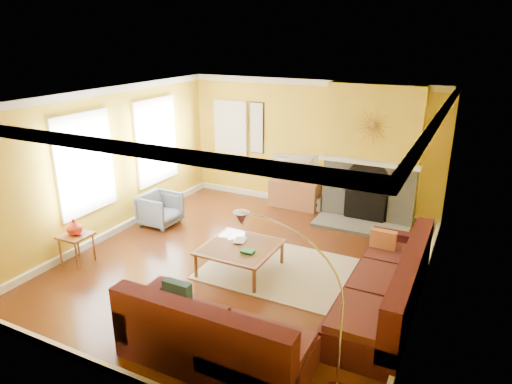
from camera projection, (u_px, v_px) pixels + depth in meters
The scene contains 27 objects.
floor at pixel (244, 263), 7.54m from camera, with size 5.50×6.00×0.02m, color #622E14.
ceiling at pixel (243, 97), 6.63m from camera, with size 5.50×6.00×0.02m, color white.
wall_back at pixel (310, 145), 9.62m from camera, with size 5.50×0.02×2.70m, color gold.
wall_front at pixel (102, 271), 4.54m from camera, with size 5.50×0.02×2.70m, color gold.
wall_left at pixel (109, 163), 8.25m from camera, with size 0.02×6.00×2.70m, color gold.
wall_right at pixel (431, 215), 5.92m from camera, with size 0.02×6.00×2.70m, color gold.
baseboard at pixel (244, 259), 7.51m from camera, with size 5.50×6.00×0.12m, color white, non-canonical shape.
crown_molding at pixel (243, 101), 6.66m from camera, with size 5.50×6.00×0.12m, color white, non-canonical shape.
window_left_near at pixel (156, 141), 9.28m from camera, with size 0.06×1.22×1.72m, color white.
window_left_far at pixel (84, 164), 7.68m from camera, with size 0.06×1.22×1.72m, color white.
window_back at pixel (231, 128), 10.32m from camera, with size 0.82×0.06×1.22m, color white.
wall_art at pixel (257, 128), 10.04m from camera, with size 0.34×0.04×1.14m, color white.
fireplace at pixel (372, 154), 8.88m from camera, with size 1.80×0.40×2.70m, color gray, non-canonical shape.
mantel at pixel (369, 162), 8.71m from camera, with size 1.92×0.22×0.08m, color white.
hearth at pixel (360, 226), 8.85m from camera, with size 1.80×0.70×0.06m, color gray.
sunburst at pixel (372, 126), 8.49m from camera, with size 0.70×0.04×0.70m, color olive, non-canonical shape.
rug at pixel (282, 269), 7.29m from camera, with size 2.40×1.80×0.02m, color beige.
sectional_sofa at pixel (296, 278), 6.17m from camera, with size 3.02×3.76×0.90m, color #431517, non-canonical shape.
coffee_table at pixel (240, 258), 7.21m from camera, with size 1.12×1.12×0.44m, color white, non-canonical shape.
media_console at pixel (295, 194), 9.86m from camera, with size 1.06×0.48×0.58m, color #955936.
tv at pixel (296, 168), 9.67m from camera, with size 0.98×0.13×0.56m, color black.
subwoofer at pixel (316, 203), 9.75m from camera, with size 0.28×0.28×0.28m, color white.
armchair at pixel (160, 209), 8.92m from camera, with size 0.68×0.70×0.64m, color slate.
side_table at pixel (77, 248), 7.46m from camera, with size 0.46×0.46×0.50m, color #955936, non-canonical shape.
vase at pixel (74, 227), 7.33m from camera, with size 0.25×0.25×0.26m, color red.
book at pixel (234, 240), 7.29m from camera, with size 0.19×0.25×0.02m, color white.
arc_lamp at pixel (294, 307), 4.67m from camera, with size 1.21×0.36×1.87m, color silver, non-canonical shape.
Camera 1 is at (3.18, -5.92, 3.60)m, focal length 32.00 mm.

